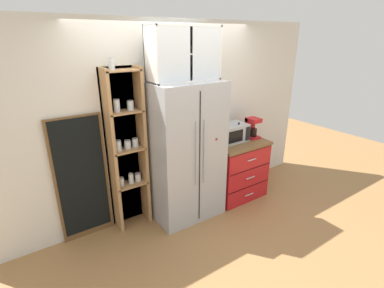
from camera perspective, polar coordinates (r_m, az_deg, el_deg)
ground_plane at (r=4.16m, az=-0.87°, el=-13.59°), size 10.63×10.63×0.00m
wall_back_cream at (r=3.92m, az=-4.20°, el=4.87°), size 4.93×0.10×2.55m
refrigerator at (r=3.75m, az=-1.26°, el=-1.62°), size 0.91×0.65×1.84m
pantry_shelf_column at (r=3.61m, az=-13.03°, el=-0.79°), size 0.47×0.27×2.13m
counter_cabinet at (r=4.45m, az=8.61°, el=-4.78°), size 0.84×0.66×0.89m
microwave at (r=4.22m, az=7.87°, el=2.23°), size 0.44×0.33×0.26m
coffee_maker at (r=4.43m, az=11.80°, el=3.22°), size 0.17×0.20×0.31m
mug_cream at (r=4.23m, az=9.48°, el=0.91°), size 0.11×0.07×0.09m
mug_sage at (r=4.25m, az=9.14°, el=1.11°), size 0.12×0.08×0.09m
bottle_green at (r=4.07m, az=4.57°, el=1.66°), size 0.06×0.06×0.29m
bottle_cobalt at (r=4.22m, az=9.19°, el=2.14°), size 0.07×0.07×0.29m
upper_cabinet at (r=3.51m, az=-1.87°, el=17.53°), size 0.87×0.32×0.62m
chalkboard_menu at (r=3.62m, az=-21.07°, el=-6.54°), size 0.60×0.04×1.53m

